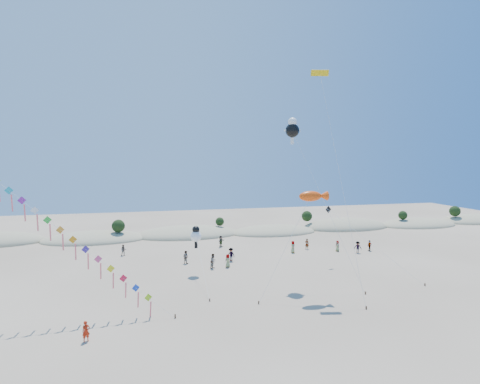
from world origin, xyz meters
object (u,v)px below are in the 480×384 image
object	(u,v)px
parafoil_kite	(321,79)
kite_train	(4,187)
flyer_foreground	(86,331)
fish_kite	(313,196)

from	to	relation	value
parafoil_kite	kite_train	bearing A→B (deg)	-173.60
parafoil_kite	flyer_foreground	distance (m)	33.94
parafoil_kite	flyer_foreground	xyz separation A→B (m)	(-23.86, -10.03, -21.95)
kite_train	fish_kite	bearing A→B (deg)	-0.08
fish_kite	flyer_foreground	xyz separation A→B (m)	(-21.59, -6.51, -9.33)
flyer_foreground	fish_kite	bearing A→B (deg)	-5.54
fish_kite	flyer_foreground	size ratio (longest dim) A/B	6.70
kite_train	fish_kite	size ratio (longest dim) A/B	2.53
kite_train	fish_kite	world-z (taller)	kite_train
fish_kite	parafoil_kite	xyz separation A→B (m)	(2.27, 3.52, 12.63)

